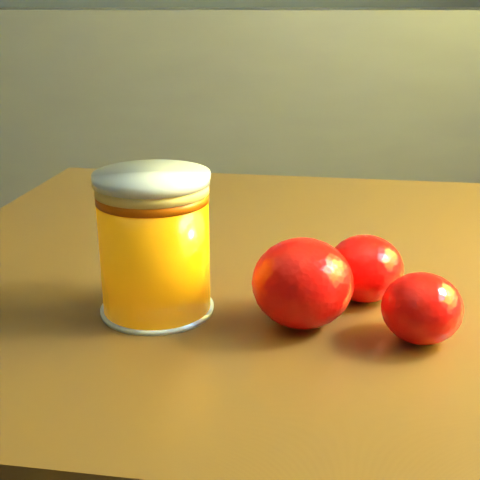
{
  "coord_description": "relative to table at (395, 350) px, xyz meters",
  "views": [
    {
      "loc": [
        0.7,
        -0.52,
        0.92
      ],
      "look_at": [
        0.71,
        -0.02,
        0.74
      ],
      "focal_mm": 50.0,
      "sensor_mm": 36.0,
      "label": 1
    }
  ],
  "objects": [
    {
      "name": "orange_extra",
      "position": [
        -0.02,
        -0.14,
        0.11
      ],
      "size": [
        0.08,
        0.08,
        0.05
      ],
      "primitive_type": "ellipsoid",
      "rotation": [
        0.0,
        0.0,
        0.39
      ],
      "color": "#FF0E05",
      "rests_on": "table"
    },
    {
      "name": "juice_glass",
      "position": [
        -0.22,
        -0.09,
        0.14
      ],
      "size": [
        0.09,
        0.09,
        0.11
      ],
      "rotation": [
        0.0,
        0.0,
        -0.05
      ],
      "color": "orange",
      "rests_on": "table"
    },
    {
      "name": "orange_front",
      "position": [
        -0.11,
        -0.11,
        0.12
      ],
      "size": [
        0.08,
        0.08,
        0.07
      ],
      "primitive_type": "ellipsoid",
      "rotation": [
        0.0,
        0.0,
        -0.09
      ],
      "color": "#FF0E05",
      "rests_on": "table"
    },
    {
      "name": "table",
      "position": [
        0.0,
        0.0,
        0.0
      ],
      "size": [
        1.02,
        0.79,
        0.69
      ],
      "rotation": [
        0.0,
        0.0,
        -0.18
      ],
      "color": "brown",
      "rests_on": "ground"
    },
    {
      "name": "orange_back",
      "position": [
        -0.05,
        -0.07,
        0.12
      ],
      "size": [
        0.07,
        0.07,
        0.05
      ],
      "primitive_type": "ellipsoid",
      "rotation": [
        0.0,
        0.0,
        0.1
      ],
      "color": "#FF0E05",
      "rests_on": "table"
    }
  ]
}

